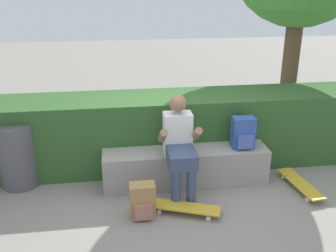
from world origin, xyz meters
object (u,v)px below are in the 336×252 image
object	(u,v)px
person_skater	(179,143)
backpack_on_ground	(143,201)
bench_main	(186,167)
skateboard_near_person	(185,207)
trash_bin	(17,155)
backpack_on_bench	(243,133)
skateboard_beside_bench	(300,184)

from	to	relation	value
person_skater	backpack_on_ground	world-z (taller)	person_skater
bench_main	skateboard_near_person	size ratio (longest dim) A/B	2.55
trash_bin	backpack_on_bench	bearing A→B (deg)	-5.23
backpack_on_bench	backpack_on_ground	distance (m)	1.56
skateboard_near_person	backpack_on_ground	xyz separation A→B (m)	(-0.47, 0.01, 0.12)
person_skater	skateboard_near_person	xyz separation A→B (m)	(-0.01, -0.47, -0.59)
bench_main	backpack_on_bench	bearing A→B (deg)	-0.74
skateboard_near_person	trash_bin	bearing A→B (deg)	154.85
skateboard_near_person	backpack_on_bench	size ratio (longest dim) A/B	2.05
skateboard_beside_bench	backpack_on_bench	size ratio (longest dim) A/B	2.05
backpack_on_bench	trash_bin	bearing A→B (deg)	174.77
backpack_on_ground	skateboard_near_person	bearing A→B (deg)	-0.92
bench_main	skateboard_beside_bench	bearing A→B (deg)	-14.10
bench_main	backpack_on_bench	size ratio (longest dim) A/B	5.22
person_skater	backpack_on_ground	bearing A→B (deg)	-136.53
person_skater	skateboard_near_person	bearing A→B (deg)	-91.13
bench_main	backpack_on_ground	world-z (taller)	bench_main
backpack_on_bench	trash_bin	size ratio (longest dim) A/B	0.48
backpack_on_ground	trash_bin	xyz separation A→B (m)	(-1.50, 0.92, 0.22)
person_skater	backpack_on_ground	xyz separation A→B (m)	(-0.48, -0.46, -0.47)
bench_main	trash_bin	distance (m)	2.12
bench_main	skateboard_near_person	bearing A→B (deg)	-100.78
backpack_on_ground	skateboard_beside_bench	bearing A→B (deg)	8.98
skateboard_beside_bench	backpack_on_bench	distance (m)	0.96
backpack_on_bench	skateboard_beside_bench	bearing A→B (deg)	-26.93
person_skater	bench_main	bearing A→B (deg)	60.40
person_skater	skateboard_near_person	distance (m)	0.75
bench_main	person_skater	size ratio (longest dim) A/B	1.72
skateboard_near_person	backpack_on_ground	bearing A→B (deg)	179.08
backpack_on_bench	trash_bin	world-z (taller)	backpack_on_bench
skateboard_near_person	trash_bin	distance (m)	2.21
skateboard_near_person	skateboard_beside_bench	world-z (taller)	same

